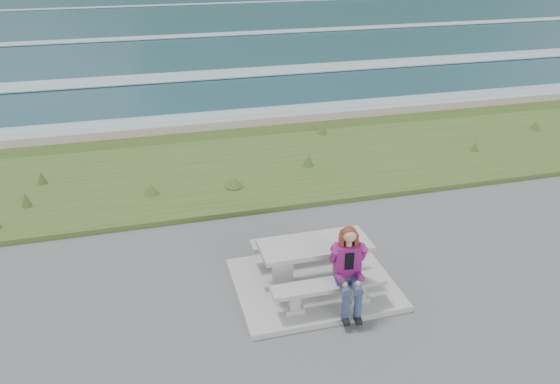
{
  "coord_description": "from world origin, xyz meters",
  "views": [
    {
      "loc": [
        -2.51,
        -7.14,
        5.45
      ],
      "look_at": [
        -0.26,
        1.2,
        1.24
      ],
      "focal_mm": 35.0,
      "sensor_mm": 36.0,
      "label": 1
    }
  ],
  "objects": [
    {
      "name": "picnic_table",
      "position": [
        0.0,
        0.0,
        0.68
      ],
      "size": [
        1.8,
        0.75,
        0.75
      ],
      "color": "gray",
      "rests_on": "concrete_slab"
    },
    {
      "name": "bench_landward",
      "position": [
        0.0,
        -0.7,
        0.45
      ],
      "size": [
        1.8,
        0.35,
        0.45
      ],
      "color": "gray",
      "rests_on": "concrete_slab"
    },
    {
      "name": "bench_seaward",
      "position": [
        0.0,
        0.7,
        0.45
      ],
      "size": [
        1.8,
        0.35,
        0.45
      ],
      "color": "gray",
      "rests_on": "concrete_slab"
    },
    {
      "name": "concrete_slab",
      "position": [
        0.0,
        0.0,
        0.05
      ],
      "size": [
        2.6,
        2.1,
        0.1
      ],
      "primitive_type": "cube",
      "color": "gray",
      "rests_on": "ground"
    },
    {
      "name": "ocean",
      "position": [
        0.0,
        25.09,
        -1.74
      ],
      "size": [
        1600.0,
        1600.0,
        0.09
      ],
      "color": "#1E4656",
      "rests_on": "ground"
    },
    {
      "name": "grass_verge",
      "position": [
        0.0,
        5.0,
        0.0
      ],
      "size": [
        160.0,
        4.5,
        0.22
      ],
      "primitive_type": "cube",
      "color": "#32541F",
      "rests_on": "ground"
    },
    {
      "name": "shore_drop",
      "position": [
        0.0,
        7.9,
        0.0
      ],
      "size": [
        160.0,
        0.8,
        2.2
      ],
      "primitive_type": "cube",
      "color": "#6F6353",
      "rests_on": "ground"
    },
    {
      "name": "seated_woman",
      "position": [
        0.27,
        -0.83,
        0.61
      ],
      "size": [
        0.46,
        0.72,
        1.38
      ],
      "rotation": [
        0.0,
        0.0,
        -0.14
      ],
      "color": "navy",
      "rests_on": "concrete_slab"
    }
  ]
}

